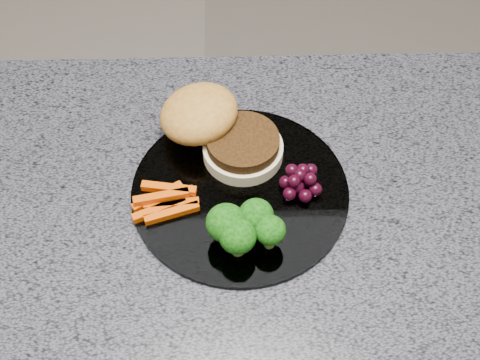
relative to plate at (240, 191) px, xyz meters
name	(u,v)px	position (x,y,z in m)	size (l,w,h in m)	color
countertop	(166,249)	(-0.09, -0.06, -0.02)	(1.20, 0.60, 0.04)	#52525D
plate	(240,191)	(0.00, 0.00, 0.00)	(0.26, 0.26, 0.01)	white
burger	(214,128)	(-0.03, 0.08, 0.03)	(0.18, 0.17, 0.05)	#F8E7AF
carrot_sticks	(165,201)	(-0.09, -0.02, 0.01)	(0.08, 0.06, 0.02)	#D74903
broccoli	(243,226)	(0.00, -0.07, 0.03)	(0.09, 0.07, 0.05)	#5B8430
grape_bunch	(301,181)	(0.07, 0.00, 0.02)	(0.05, 0.05, 0.03)	black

